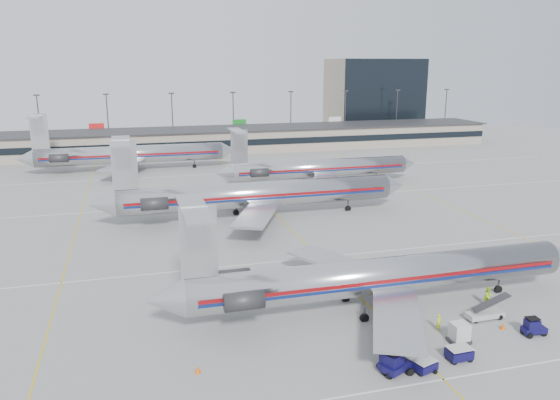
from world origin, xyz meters
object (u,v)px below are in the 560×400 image
object	(u,v)px
jet_second_row	(252,194)
belt_loader	(486,313)
uld_container	(459,333)
jet_foreground	(374,276)
tug_center	(390,362)

from	to	relation	value
jet_second_row	belt_loader	bearing A→B (deg)	-71.40
jet_second_row	belt_loader	distance (m)	42.03
uld_container	belt_loader	distance (m)	6.02
jet_second_row	belt_loader	size ratio (longest dim) A/B	11.62
jet_foreground	uld_container	size ratio (longest dim) A/B	24.78
uld_container	tug_center	bearing A→B (deg)	-162.75
tug_center	belt_loader	size ratio (longest dim) A/B	0.56
jet_foreground	uld_container	world-z (taller)	jet_foreground
tug_center	uld_container	xyz separation A→B (m)	(7.75, 2.44, 0.12)
belt_loader	jet_foreground	bearing A→B (deg)	151.05
jet_foreground	uld_container	bearing A→B (deg)	-62.76
jet_foreground	tug_center	distance (m)	11.53
tug_center	jet_foreground	bearing A→B (deg)	47.20
tug_center	uld_container	distance (m)	8.13
uld_container	jet_foreground	bearing A→B (deg)	116.98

